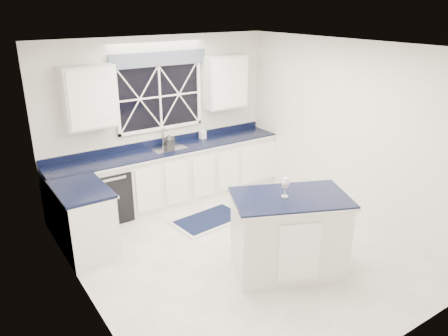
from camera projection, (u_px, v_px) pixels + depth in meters
ground at (238, 251)px, 5.95m from camera, size 4.50×4.50×0.00m
back_wall at (160, 120)px, 7.22m from camera, size 4.00×0.10×2.70m
base_cabinets at (157, 184)px, 7.00m from camera, size 3.99×1.60×0.90m
countertop at (169, 150)px, 7.14m from camera, size 3.98×0.64×0.04m
dishwasher at (107, 193)px, 6.74m from camera, size 0.60×0.58×0.82m
window at (160, 92)px, 7.01m from camera, size 1.65×0.09×1.26m
upper_cabinets at (163, 89)px, 6.89m from camera, size 3.10×0.34×0.90m
faucet at (164, 136)px, 7.22m from camera, size 0.05×0.20×0.30m
island at (289, 234)px, 5.35m from camera, size 1.59×1.31×1.02m
rug at (209, 219)px, 6.79m from camera, size 1.18×0.79×0.02m
kettle at (169, 141)px, 7.14m from camera, size 0.29×0.25×0.22m
wine_glass at (285, 184)px, 5.11m from camera, size 0.10×0.10×0.24m
soap_bottle at (203, 133)px, 7.61m from camera, size 0.10×0.11×0.21m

